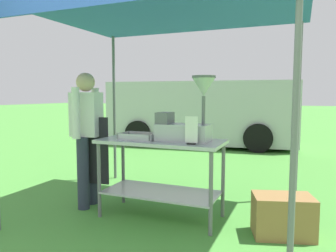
{
  "coord_description": "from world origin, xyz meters",
  "views": [
    {
      "loc": [
        1.22,
        -2.11,
        1.35
      ],
      "look_at": [
        -0.18,
        1.28,
        1.0
      ],
      "focal_mm": 34.52,
      "sensor_mm": 36.0,
      "label": 1
    }
  ],
  "objects_px": {
    "van_silver": "(203,112)",
    "donut_tray": "(138,137)",
    "stall_canopy": "(164,13)",
    "donut_fryer": "(187,120)",
    "donut_cart": "(161,160)",
    "supply_crate": "(283,216)",
    "menu_sign": "(191,132)",
    "vendor": "(87,132)"
  },
  "relations": [
    {
      "from": "stall_canopy",
      "to": "donut_tray",
      "type": "xyz_separation_m",
      "value": [
        -0.24,
        -0.17,
        -1.34
      ]
    },
    {
      "from": "stall_canopy",
      "to": "menu_sign",
      "type": "xyz_separation_m",
      "value": [
        0.41,
        -0.29,
        -1.24
      ]
    },
    {
      "from": "stall_canopy",
      "to": "donut_fryer",
      "type": "bearing_deg",
      "value": -17.49
    },
    {
      "from": "donut_cart",
      "to": "van_silver",
      "type": "height_order",
      "value": "van_silver"
    },
    {
      "from": "donut_tray",
      "to": "donut_fryer",
      "type": "bearing_deg",
      "value": 7.86
    },
    {
      "from": "supply_crate",
      "to": "donut_cart",
      "type": "bearing_deg",
      "value": 179.95
    },
    {
      "from": "donut_fryer",
      "to": "van_silver",
      "type": "height_order",
      "value": "van_silver"
    },
    {
      "from": "donut_cart",
      "to": "menu_sign",
      "type": "height_order",
      "value": "menu_sign"
    },
    {
      "from": "donut_tray",
      "to": "menu_sign",
      "type": "relative_size",
      "value": 1.42
    },
    {
      "from": "vendor",
      "to": "menu_sign",
      "type": "bearing_deg",
      "value": -7.31
    },
    {
      "from": "vendor",
      "to": "van_silver",
      "type": "xyz_separation_m",
      "value": [
        -0.13,
        5.36,
        -0.03
      ]
    },
    {
      "from": "donut_cart",
      "to": "van_silver",
      "type": "xyz_separation_m",
      "value": [
        -1.09,
        5.35,
        0.24
      ]
    },
    {
      "from": "donut_cart",
      "to": "donut_tray",
      "type": "bearing_deg",
      "value": -164.3
    },
    {
      "from": "stall_canopy",
      "to": "donut_cart",
      "type": "height_order",
      "value": "stall_canopy"
    },
    {
      "from": "donut_tray",
      "to": "menu_sign",
      "type": "height_order",
      "value": "menu_sign"
    },
    {
      "from": "supply_crate",
      "to": "van_silver",
      "type": "relative_size",
      "value": 0.13
    },
    {
      "from": "menu_sign",
      "to": "donut_tray",
      "type": "bearing_deg",
      "value": 169.54
    },
    {
      "from": "donut_cart",
      "to": "supply_crate",
      "type": "distance_m",
      "value": 1.35
    },
    {
      "from": "donut_cart",
      "to": "donut_fryer",
      "type": "height_order",
      "value": "donut_fryer"
    },
    {
      "from": "donut_cart",
      "to": "vendor",
      "type": "height_order",
      "value": "vendor"
    },
    {
      "from": "donut_fryer",
      "to": "supply_crate",
      "type": "distance_m",
      "value": 1.33
    },
    {
      "from": "donut_tray",
      "to": "van_silver",
      "type": "bearing_deg",
      "value": 98.89
    },
    {
      "from": "donut_tray",
      "to": "vendor",
      "type": "relative_size",
      "value": 0.24
    },
    {
      "from": "donut_cart",
      "to": "supply_crate",
      "type": "relative_size",
      "value": 2.17
    },
    {
      "from": "donut_tray",
      "to": "van_silver",
      "type": "height_order",
      "value": "van_silver"
    },
    {
      "from": "supply_crate",
      "to": "van_silver",
      "type": "bearing_deg",
      "value": 113.83
    },
    {
      "from": "donut_cart",
      "to": "van_silver",
      "type": "relative_size",
      "value": 0.27
    },
    {
      "from": "menu_sign",
      "to": "supply_crate",
      "type": "height_order",
      "value": "menu_sign"
    },
    {
      "from": "donut_cart",
      "to": "van_silver",
      "type": "bearing_deg",
      "value": 101.52
    },
    {
      "from": "donut_fryer",
      "to": "supply_crate",
      "type": "bearing_deg",
      "value": -0.4
    },
    {
      "from": "donut_tray",
      "to": "menu_sign",
      "type": "bearing_deg",
      "value": -10.46
    },
    {
      "from": "donut_tray",
      "to": "supply_crate",
      "type": "height_order",
      "value": "donut_tray"
    },
    {
      "from": "van_silver",
      "to": "donut_tray",
      "type": "bearing_deg",
      "value": -81.11
    },
    {
      "from": "donut_cart",
      "to": "donut_tray",
      "type": "height_order",
      "value": "donut_tray"
    },
    {
      "from": "stall_canopy",
      "to": "menu_sign",
      "type": "relative_size",
      "value": 10.53
    },
    {
      "from": "donut_cart",
      "to": "supply_crate",
      "type": "bearing_deg",
      "value": -0.05
    },
    {
      "from": "stall_canopy",
      "to": "supply_crate",
      "type": "bearing_deg",
      "value": -4.45
    },
    {
      "from": "donut_cart",
      "to": "donut_tray",
      "type": "xyz_separation_m",
      "value": [
        -0.24,
        -0.07,
        0.25
      ]
    },
    {
      "from": "stall_canopy",
      "to": "donut_fryer",
      "type": "relative_size",
      "value": 4.3
    },
    {
      "from": "supply_crate",
      "to": "menu_sign",
      "type": "bearing_deg",
      "value": -167.76
    },
    {
      "from": "donut_fryer",
      "to": "menu_sign",
      "type": "relative_size",
      "value": 2.45
    },
    {
      "from": "stall_canopy",
      "to": "van_silver",
      "type": "xyz_separation_m",
      "value": [
        -1.09,
        5.25,
        -1.35
      ]
    }
  ]
}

